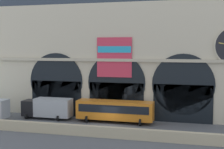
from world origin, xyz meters
name	(u,v)px	position (x,y,z in m)	size (l,w,h in m)	color
ground_plane	(108,127)	(0.00, 0.00, 0.00)	(200.00, 200.00, 0.00)	#54565B
quay_parapet_wall	(97,131)	(0.00, -4.92, 0.64)	(90.00, 0.70, 1.29)	#BCAD8C
station_building	(120,50)	(0.04, 7.10, 10.37)	(40.90, 4.61, 21.48)	beige
box_truck_midwest	(48,108)	(-9.96, 2.37, 1.70)	(7.50, 2.91, 3.12)	black
bus_center	(115,110)	(0.37, 2.63, 1.78)	(11.00, 3.25, 3.10)	orange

